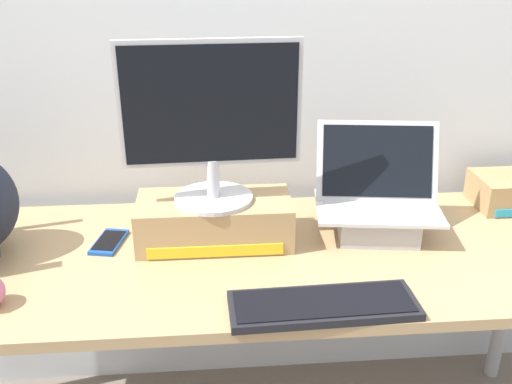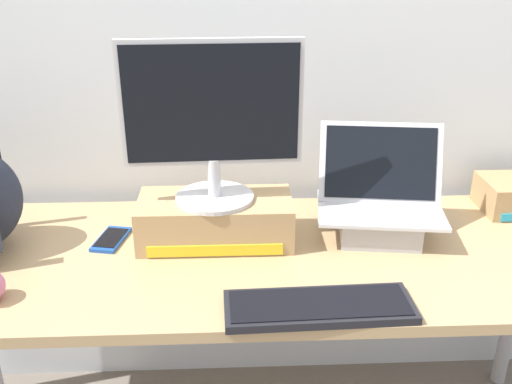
{
  "view_description": "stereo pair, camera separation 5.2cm",
  "coord_description": "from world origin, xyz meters",
  "px_view_note": "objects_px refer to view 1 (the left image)",
  "views": [
    {
      "loc": [
        -0.11,
        -1.37,
        1.53
      ],
      "look_at": [
        0.0,
        0.0,
        0.93
      ],
      "focal_mm": 40.2,
      "sensor_mm": 36.0,
      "label": 1
    },
    {
      "loc": [
        -0.06,
        -1.37,
        1.53
      ],
      "look_at": [
        0.0,
        0.0,
        0.93
      ],
      "focal_mm": 40.2,
      "sensor_mm": 36.0,
      "label": 2
    }
  ],
  "objects_px": {
    "external_keyboard": "(323,305)",
    "cell_phone": "(109,242)",
    "toner_box_yellow": "(214,221)",
    "open_laptop": "(377,210)",
    "desktop_monitor": "(211,120)"
  },
  "relations": [
    {
      "from": "external_keyboard",
      "to": "cell_phone",
      "type": "xyz_separation_m",
      "value": [
        -0.54,
        0.36,
        -0.01
      ]
    },
    {
      "from": "open_laptop",
      "to": "external_keyboard",
      "type": "height_order",
      "value": "open_laptop"
    },
    {
      "from": "cell_phone",
      "to": "desktop_monitor",
      "type": "bearing_deg",
      "value": 10.47
    },
    {
      "from": "desktop_monitor",
      "to": "cell_phone",
      "type": "relative_size",
      "value": 3.07
    },
    {
      "from": "toner_box_yellow",
      "to": "external_keyboard",
      "type": "height_order",
      "value": "toner_box_yellow"
    },
    {
      "from": "toner_box_yellow",
      "to": "open_laptop",
      "type": "xyz_separation_m",
      "value": [
        0.47,
        0.02,
        0.01
      ]
    },
    {
      "from": "toner_box_yellow",
      "to": "open_laptop",
      "type": "height_order",
      "value": "open_laptop"
    },
    {
      "from": "desktop_monitor",
      "to": "open_laptop",
      "type": "bearing_deg",
      "value": -0.14
    },
    {
      "from": "external_keyboard",
      "to": "cell_phone",
      "type": "bearing_deg",
      "value": 144.59
    },
    {
      "from": "cell_phone",
      "to": "toner_box_yellow",
      "type": "bearing_deg",
      "value": 10.67
    },
    {
      "from": "open_laptop",
      "to": "external_keyboard",
      "type": "xyz_separation_m",
      "value": [
        -0.22,
        -0.37,
        -0.06
      ]
    },
    {
      "from": "toner_box_yellow",
      "to": "desktop_monitor",
      "type": "distance_m",
      "value": 0.29
    },
    {
      "from": "external_keyboard",
      "to": "cell_phone",
      "type": "relative_size",
      "value": 2.85
    },
    {
      "from": "toner_box_yellow",
      "to": "open_laptop",
      "type": "distance_m",
      "value": 0.47
    },
    {
      "from": "open_laptop",
      "to": "external_keyboard",
      "type": "relative_size",
      "value": 0.86
    }
  ]
}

